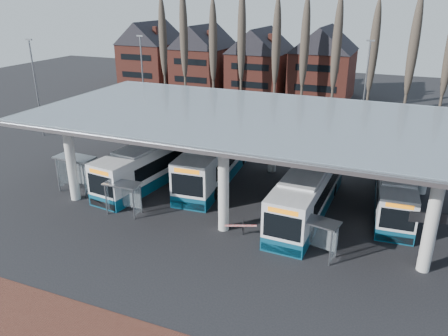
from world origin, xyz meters
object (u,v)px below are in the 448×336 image
at_px(shelter_1, 124,191).
at_px(shelter_2, 317,229).
at_px(bus_1, 217,159).
at_px(shelter_0, 77,166).
at_px(bus_3, 394,188).
at_px(bus_2, 308,191).
at_px(bus_0, 154,162).

relative_size(shelter_1, shelter_2, 0.95).
bearing_deg(bus_1, shelter_2, -45.15).
bearing_deg(shelter_0, bus_1, 38.86).
distance_m(bus_1, bus_3, 13.87).
bearing_deg(shelter_2, shelter_1, -170.31).
height_order(bus_3, shelter_1, bus_3).
distance_m(shelter_0, shelter_2, 19.02).
bearing_deg(bus_2, bus_0, 178.25).
xyz_separation_m(shelter_1, shelter_2, (13.42, -0.27, 0.01)).
bearing_deg(shelter_2, bus_1, 150.09).
xyz_separation_m(bus_0, bus_1, (4.50, 2.49, 0.09)).
xyz_separation_m(bus_1, bus_3, (13.86, -0.10, -0.24)).
relative_size(bus_0, bus_2, 1.00).
distance_m(bus_2, bus_3, 6.39).
bearing_deg(shelter_1, bus_2, 19.91).
distance_m(bus_1, shelter_2, 13.21).
height_order(bus_1, bus_2, bus_1).
bearing_deg(shelter_1, shelter_2, -4.32).
height_order(bus_1, shelter_2, bus_1).
xyz_separation_m(bus_0, bus_3, (18.36, 2.39, -0.15)).
bearing_deg(bus_0, bus_2, 3.08).
bearing_deg(shelter_1, bus_1, 64.64).
height_order(bus_3, shelter_2, bus_3).
relative_size(bus_2, bus_3, 1.11).
bearing_deg(shelter_0, bus_3, 18.34).
xyz_separation_m(bus_3, shelter_1, (-17.27, -8.25, 0.27)).
relative_size(bus_0, bus_3, 1.12).
xyz_separation_m(bus_2, bus_3, (5.51, 3.24, -0.17)).
height_order(bus_0, bus_3, bus_0).
relative_size(bus_1, shelter_0, 4.09).
xyz_separation_m(bus_1, shelter_1, (-3.41, -8.35, 0.03)).
relative_size(bus_0, shelter_0, 3.90).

